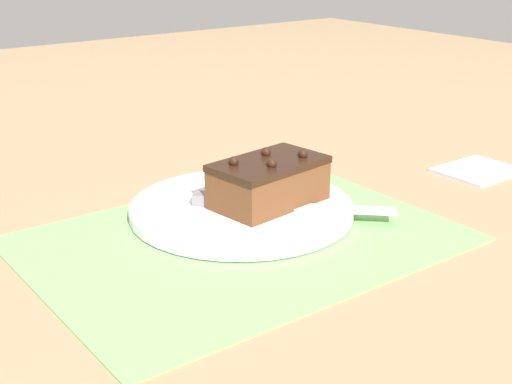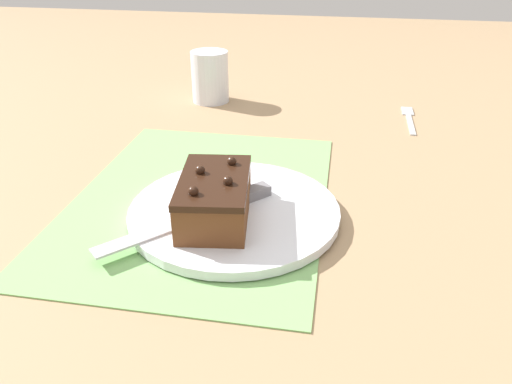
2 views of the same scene
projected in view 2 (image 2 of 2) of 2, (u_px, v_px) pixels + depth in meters
name	position (u px, v px, depth m)	size (l,w,h in m)	color
ground_plane	(201.00, 199.00, 0.69)	(3.00, 3.00, 0.00)	#9E7F5B
placemat_woven	(201.00, 197.00, 0.69)	(0.46, 0.34, 0.00)	#7AB266
cake_plate	(234.00, 211.00, 0.64)	(0.27, 0.27, 0.01)	white
chocolate_cake	(215.00, 198.00, 0.60)	(0.14, 0.10, 0.06)	brown
serving_knife	(217.00, 207.00, 0.63)	(0.19, 0.18, 0.01)	slate
drinking_glass	(210.00, 77.00, 1.03)	(0.08, 0.08, 0.10)	white
dessert_fork	(409.00, 117.00, 0.96)	(0.15, 0.02, 0.01)	#B7BABF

